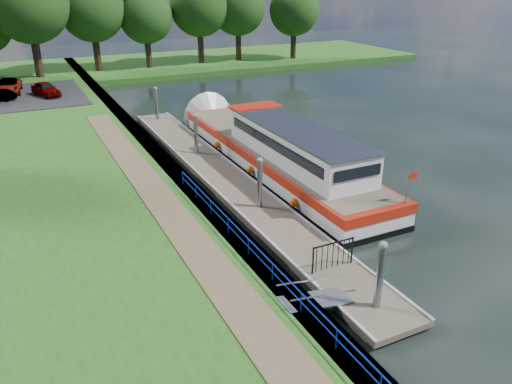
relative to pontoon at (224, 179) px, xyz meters
name	(u,v)px	position (x,y,z in m)	size (l,w,h in m)	color
ground	(366,308)	(0.00, -13.00, -0.18)	(160.00, 160.00, 0.00)	black
bank_edge	(170,172)	(-2.55, 2.00, 0.20)	(1.10, 90.00, 0.78)	#473D2D
far_bank	(193,62)	(12.00, 39.00, 0.12)	(60.00, 18.00, 0.60)	#225217
footpath	(177,221)	(-4.40, -5.00, 0.62)	(1.60, 40.00, 0.05)	brown
carpark	(0,98)	(-11.00, 25.00, 0.62)	(14.00, 12.00, 0.06)	black
blue_fence	(260,254)	(-2.75, -10.00, 1.13)	(0.04, 18.04, 0.72)	#0C2DBF
pontoon	(224,179)	(0.00, 0.00, 0.00)	(2.50, 30.00, 0.56)	brown
mooring_piles	(224,161)	(0.00, 0.00, 1.10)	(0.30, 27.30, 3.55)	gray
gangway	(315,299)	(-1.85, -12.50, 0.44)	(2.58, 1.00, 0.92)	#A5A8AD
gate_panel	(333,251)	(0.00, -10.80, 0.97)	(1.85, 0.05, 1.15)	black
barge	(271,150)	(3.60, 1.09, 0.90)	(4.36, 21.15, 4.78)	black
horizon_trees	(80,4)	(-1.61, 35.68, 7.76)	(54.38, 10.03, 12.87)	#332316
car_a	(46,89)	(-7.19, 24.01, 1.27)	(1.47, 3.65, 1.25)	#999999
car_d	(8,86)	(-10.20, 26.78, 1.30)	(2.15, 4.66, 1.30)	#999999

